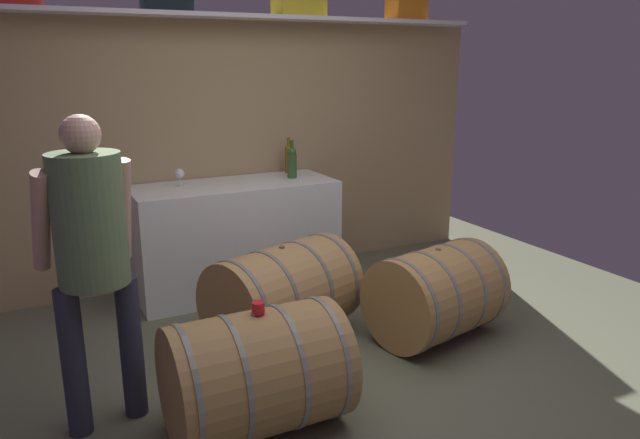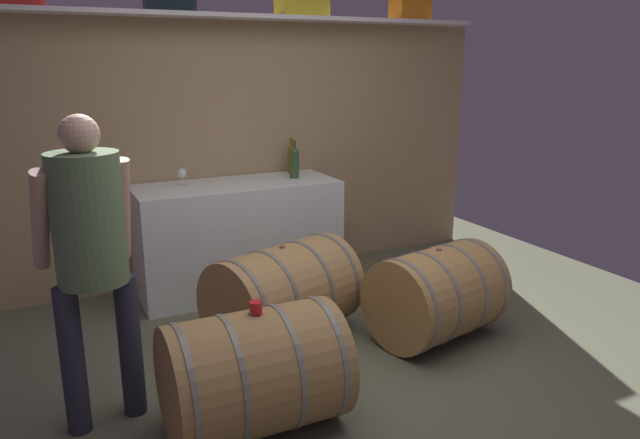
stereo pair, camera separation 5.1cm
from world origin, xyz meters
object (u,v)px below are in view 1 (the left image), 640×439
object	(u,v)px
wine_glass	(179,174)
wine_bottle_green	(292,162)
toolcase_orange	(406,6)
wine_barrel_near	(256,373)
wine_barrel_far	(436,294)
wine_barrel_flank	(283,293)
wine_bottle_amber	(289,158)
winemaker_pouring	(91,243)
tasting_cup	(258,308)
work_cabinet	(236,237)

from	to	relation	value
wine_glass	wine_bottle_green	bearing A→B (deg)	-5.02
toolcase_orange	wine_barrel_near	xyz separation A→B (m)	(-2.27, -2.10, -1.95)
wine_bottle_green	toolcase_orange	bearing A→B (deg)	10.43
wine_barrel_far	wine_barrel_near	bearing A→B (deg)	-175.32
toolcase_orange	wine_barrel_flank	xyz separation A→B (m)	(-1.75, -1.21, -1.95)
wine_barrel_near	wine_barrel_flank	xyz separation A→B (m)	(0.53, 0.88, 0.00)
wine_bottle_amber	wine_bottle_green	bearing A→B (deg)	-107.60
wine_barrel_near	wine_barrel_flank	world-z (taller)	wine_barrel_flank
wine_barrel_flank	winemaker_pouring	xyz separation A→B (m)	(-1.18, -0.48, 0.65)
wine_bottle_amber	wine_glass	world-z (taller)	wine_bottle_amber
toolcase_orange	wine_bottle_amber	distance (m)	1.71
wine_glass	wine_barrel_far	size ratio (longest dim) A/B	0.15
tasting_cup	winemaker_pouring	size ratio (longest dim) A/B	0.04
tasting_cup	winemaker_pouring	distance (m)	0.85
wine_bottle_amber	tasting_cup	size ratio (longest dim) A/B	4.83
work_cabinet	wine_bottle_amber	distance (m)	0.83
wine_glass	wine_barrel_near	distance (m)	2.06
tasting_cup	winemaker_pouring	world-z (taller)	winemaker_pouring
work_cabinet	wine_barrel_flank	distance (m)	0.99
wine_barrel_flank	tasting_cup	world-z (taller)	tasting_cup
work_cabinet	wine_bottle_amber	xyz separation A→B (m)	(0.57, 0.22, 0.57)
tasting_cup	wine_bottle_green	bearing A→B (deg)	61.20
wine_barrel_far	tasting_cup	distance (m)	1.51
wine_barrel_flank	work_cabinet	bearing A→B (deg)	69.42
toolcase_orange	wine_bottle_green	distance (m)	1.77
toolcase_orange	tasting_cup	xyz separation A→B (m)	(-2.25, -2.10, -1.61)
toolcase_orange	wine_bottle_green	world-z (taller)	toolcase_orange
toolcase_orange	wine_barrel_flank	world-z (taller)	toolcase_orange
tasting_cup	wine_bottle_amber	bearing A→B (deg)	62.28
wine_bottle_amber	wine_barrel_flank	size ratio (longest dim) A/B	0.28
wine_barrel_flank	winemaker_pouring	bearing A→B (deg)	-177.07
toolcase_orange	work_cabinet	xyz separation A→B (m)	(-1.72, -0.23, -1.83)
work_cabinet	wine_barrel_flank	world-z (taller)	work_cabinet
wine_barrel_far	wine_barrel_flank	xyz separation A→B (m)	(-0.90, 0.45, 0.01)
wine_barrel_far	tasting_cup	size ratio (longest dim) A/B	14.76
tasting_cup	wine_barrel_near	bearing A→B (deg)	-180.00
wine_bottle_amber	toolcase_orange	bearing A→B (deg)	0.38
toolcase_orange	wine_barrel_far	bearing A→B (deg)	-112.55
toolcase_orange	wine_barrel_flank	bearing A→B (deg)	-140.99
work_cabinet	winemaker_pouring	bearing A→B (deg)	-129.48
work_cabinet	wine_barrel_flank	xyz separation A→B (m)	(-0.02, -0.98, -0.12)
wine_barrel_near	winemaker_pouring	bearing A→B (deg)	148.38
toolcase_orange	wine_barrel_far	xyz separation A→B (m)	(-0.84, -1.66, -1.96)
wine_barrel_flank	wine_barrel_far	bearing A→B (deg)	-45.86
wine_barrel_near	wine_bottle_green	bearing A→B (deg)	60.48
wine_barrel_far	tasting_cup	xyz separation A→B (m)	(-1.41, -0.43, 0.34)
tasting_cup	winemaker_pouring	xyz separation A→B (m)	(-0.68, 0.40, 0.31)
toolcase_orange	wine_bottle_green	size ratio (longest dim) A/B	0.97
wine_barrel_flank	wine_glass	bearing A→B (deg)	90.23
work_cabinet	wine_barrel_near	size ratio (longest dim) A/B	1.85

